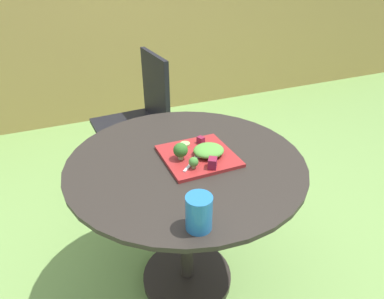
{
  "coord_description": "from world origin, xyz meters",
  "views": [
    {
      "loc": [
        -0.42,
        -1.04,
        1.41
      ],
      "look_at": [
        0.02,
        -0.0,
        0.76
      ],
      "focal_mm": 30.79,
      "sensor_mm": 36.0,
      "label": 1
    }
  ],
  "objects_px": {
    "patio_chair": "(141,112)",
    "drinking_glass": "(199,214)",
    "salad_plate": "(198,156)",
    "fork": "(195,160)"
  },
  "relations": [
    {
      "from": "salad_plate",
      "to": "fork",
      "type": "bearing_deg",
      "value": -130.69
    },
    {
      "from": "drinking_glass",
      "to": "fork",
      "type": "relative_size",
      "value": 0.88
    },
    {
      "from": "fork",
      "to": "drinking_glass",
      "type": "bearing_deg",
      "value": -111.96
    },
    {
      "from": "patio_chair",
      "to": "drinking_glass",
      "type": "bearing_deg",
      "value": -97.93
    },
    {
      "from": "patio_chair",
      "to": "fork",
      "type": "xyz_separation_m",
      "value": [
        -0.05,
        -1.01,
        0.21
      ]
    },
    {
      "from": "patio_chair",
      "to": "salad_plate",
      "type": "bearing_deg",
      "value": -91.4
    },
    {
      "from": "patio_chair",
      "to": "salad_plate",
      "type": "xyz_separation_m",
      "value": [
        -0.02,
        -0.97,
        0.2
      ]
    },
    {
      "from": "patio_chair",
      "to": "salad_plate",
      "type": "relative_size",
      "value": 3.24
    },
    {
      "from": "drinking_glass",
      "to": "salad_plate",
      "type": "bearing_deg",
      "value": 65.94
    },
    {
      "from": "patio_chair",
      "to": "fork",
      "type": "height_order",
      "value": "patio_chair"
    }
  ]
}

